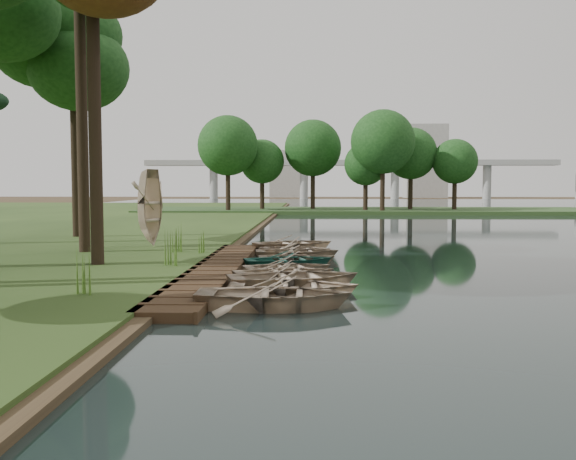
{
  "coord_description": "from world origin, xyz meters",
  "views": [
    {
      "loc": [
        1.67,
        -21.73,
        3.08
      ],
      "look_at": [
        0.82,
        1.55,
        1.45
      ],
      "focal_mm": 40.0,
      "sensor_mm": 36.0,
      "label": 1
    }
  ],
  "objects_px": {
    "rowboat_1": "(293,284)",
    "rowboat_2": "(295,275)",
    "boardwalk": "(216,271)",
    "rowboat_0": "(274,292)",
    "stored_rowboat": "(152,238)"
  },
  "relations": [
    {
      "from": "boardwalk",
      "to": "rowboat_2",
      "type": "relative_size",
      "value": 4.09
    },
    {
      "from": "rowboat_1",
      "to": "boardwalk",
      "type": "bearing_deg",
      "value": 29.17
    },
    {
      "from": "boardwalk",
      "to": "stored_rowboat",
      "type": "bearing_deg",
      "value": 119.41
    },
    {
      "from": "rowboat_1",
      "to": "stored_rowboat",
      "type": "relative_size",
      "value": 1.0
    },
    {
      "from": "rowboat_2",
      "to": "stored_rowboat",
      "type": "height_order",
      "value": "stored_rowboat"
    },
    {
      "from": "rowboat_2",
      "to": "stored_rowboat",
      "type": "distance_m",
      "value": 12.26
    },
    {
      "from": "rowboat_1",
      "to": "rowboat_2",
      "type": "relative_size",
      "value": 0.9
    },
    {
      "from": "rowboat_0",
      "to": "rowboat_2",
      "type": "height_order",
      "value": "rowboat_2"
    },
    {
      "from": "boardwalk",
      "to": "rowboat_2",
      "type": "distance_m",
      "value": 4.23
    },
    {
      "from": "boardwalk",
      "to": "rowboat_0",
      "type": "distance_m",
      "value": 6.57
    },
    {
      "from": "rowboat_0",
      "to": "rowboat_2",
      "type": "distance_m",
      "value": 3.0
    },
    {
      "from": "stored_rowboat",
      "to": "rowboat_1",
      "type": "bearing_deg",
      "value": -134.04
    },
    {
      "from": "rowboat_0",
      "to": "rowboat_2",
      "type": "bearing_deg",
      "value": -8.6
    },
    {
      "from": "rowboat_0",
      "to": "rowboat_1",
      "type": "bearing_deg",
      "value": -16.71
    },
    {
      "from": "rowboat_1",
      "to": "stored_rowboat",
      "type": "height_order",
      "value": "stored_rowboat"
    }
  ]
}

